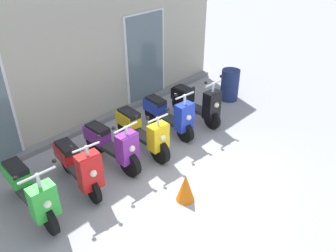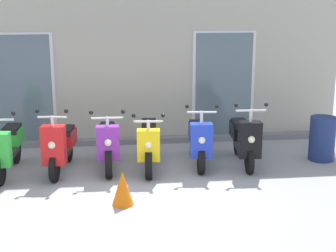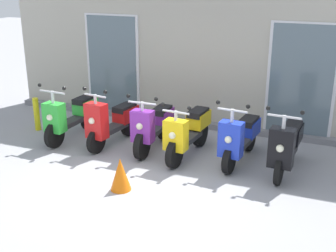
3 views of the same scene
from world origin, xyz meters
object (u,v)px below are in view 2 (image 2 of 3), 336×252
Objects in this scene: scooter_purple at (108,143)px; traffic_cone at (123,188)px; scooter_green at (7,147)px; scooter_blue at (199,140)px; trash_bin at (322,138)px; scooter_yellow at (149,143)px; scooter_red at (60,145)px; scooter_black at (244,138)px.

scooter_purple reaches higher than traffic_cone.
scooter_blue is (3.36, 0.14, -0.03)m from scooter_green.
scooter_yellow is at bearing -178.69° from trash_bin.
scooter_yellow is at bearing -172.98° from scooter_blue.
scooter_red is at bearing -176.75° from scooter_blue.
scooter_yellow is (1.54, 0.03, -0.02)m from scooter_red.
trash_bin is 4.13m from traffic_cone.
trash_bin is (5.69, 0.10, -0.07)m from scooter_green.
scooter_red is at bearing -172.18° from scooter_purple.
scooter_blue is 0.82m from scooter_black.
scooter_black is at bearing -9.87° from scooter_blue.
scooter_yellow is at bearing 72.15° from traffic_cone.
traffic_cone is at bearing -129.80° from scooter_blue.
scooter_black is 2.90× the size of traffic_cone.
traffic_cone is at bearing -155.86° from trash_bin.
scooter_yellow is 1.03× the size of scooter_blue.
trash_bin is at bearing -0.17° from scooter_purple.
scooter_purple is 2.45m from scooter_black.
scooter_black reaches higher than scooter_purple.
scooter_yellow reaches higher than trash_bin.
trash_bin is (3.97, -0.01, -0.04)m from scooter_purple.
scooter_purple is 1.72m from traffic_cone.
trash_bin is (3.25, 0.07, -0.05)m from scooter_yellow.
scooter_blue is 2.33m from trash_bin.
scooter_black is at bearing -176.17° from trash_bin.
scooter_green is 0.90m from scooter_red.
scooter_black is (3.27, -0.00, 0.01)m from scooter_red.
trash_bin is at bearing 1.04° from scooter_green.
scooter_blue is at bearing 7.02° from scooter_yellow.
scooter_purple reaches higher than trash_bin.
trash_bin is (1.52, 0.10, -0.08)m from scooter_black.
scooter_black reaches higher than trash_bin.
scooter_black reaches higher than scooter_green.
scooter_blue reaches higher than scooter_purple.
scooter_black is (0.81, -0.14, 0.04)m from scooter_blue.
scooter_green is 1.73m from scooter_purple.
scooter_red is at bearing 179.99° from scooter_black.
scooter_black is at bearing 35.24° from traffic_cone.
scooter_green is 1.09× the size of scooter_black.
scooter_green reaches higher than scooter_purple.
scooter_yellow is 1.73m from scooter_black.
trash_bin is (4.79, 0.10, -0.07)m from scooter_red.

